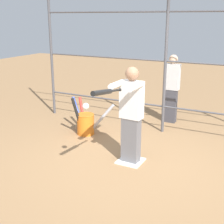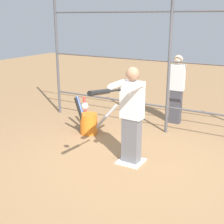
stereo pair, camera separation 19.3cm
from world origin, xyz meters
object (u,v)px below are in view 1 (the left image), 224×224
Objects in this scene: baseball_bat_swinging at (104,92)px; bat_bucket at (85,123)px; batter at (131,113)px; bystander_behind_fence at (172,88)px; softball_in_flight at (86,106)px.

baseball_bat_swinging reaches higher than bat_bucket.
batter is at bearing -88.36° from baseball_bat_swinging.
bystander_behind_fence reaches higher than baseball_bat_swinging.
softball_in_flight is 0.06× the size of bystander_behind_fence.
bystander_behind_fence is at bearing -96.63° from softball_in_flight.
bat_bucket is at bearing 49.63° from bystander_behind_fence.
baseball_bat_swinging is at bearing 91.29° from bystander_behind_fence.
softball_in_flight is at bearing 60.62° from batter.
baseball_bat_swinging is (-0.03, 0.90, 0.53)m from batter.
bat_bucket is 2.08m from bystander_behind_fence.
batter is at bearing 150.37° from bat_bucket.
bat_bucket is 0.69× the size of bystander_behind_fence.
baseball_bat_swinging is 3.25m from bystander_behind_fence.
bystander_behind_fence is at bearing -130.37° from bat_bucket.
softball_in_flight is at bearing 83.37° from bystander_behind_fence.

